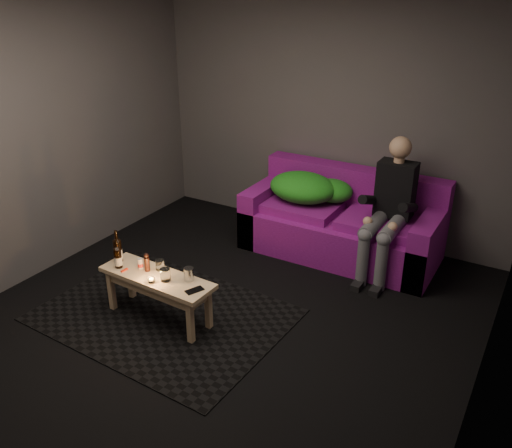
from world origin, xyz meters
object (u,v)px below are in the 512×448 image
Objects in this scene: person at (389,206)px; beer_bottle_b at (118,257)px; beer_bottle_a at (118,250)px; sofa at (342,225)px; steel_cup at (189,274)px; coffee_table at (157,283)px.

beer_bottle_b is at bearing -133.41° from person.
sofa is at bearing 55.74° from beer_bottle_a.
beer_bottle_a is 2.63× the size of steel_cup.
coffee_table is 3.58× the size of beer_bottle_a.
steel_cup reaches higher than coffee_table.
person is at bearing 52.49° from coffee_table.
sofa is 2.32m from beer_bottle_a.
steel_cup is at bearing 15.59° from coffee_table.
coffee_table is 0.48m from beer_bottle_a.
coffee_table is (-1.36, -1.78, -0.34)m from person.
sofa is 1.90× the size of coffee_table.
sofa is 2.34m from beer_bottle_b.
beer_bottle_a is at bearing 175.82° from coffee_table.
person is 11.96× the size of steel_cup.
person is 5.08× the size of beer_bottle_b.
beer_bottle_b is 2.36× the size of steel_cup.
coffee_table is at bearing 7.87° from beer_bottle_b.
steel_cup is at bearing 11.24° from beer_bottle_b.
beer_bottle_a is (-1.81, -1.74, -0.16)m from person.
sofa is at bearing 58.47° from beer_bottle_b.
person reaches higher than beer_bottle_b.
steel_cup is at bearing -122.63° from person.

